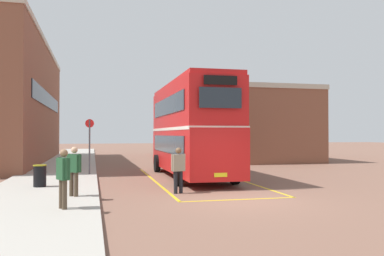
{
  "coord_description": "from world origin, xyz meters",
  "views": [
    {
      "loc": [
        -4.72,
        -12.41,
        2.2
      ],
      "look_at": [
        0.52,
        8.74,
        2.53
      ],
      "focal_mm": 37.66,
      "sensor_mm": 36.0,
      "label": 1
    }
  ],
  "objects_px": {
    "double_decker_bus": "(191,128)",
    "pedestrian_waiting_far": "(63,174)",
    "single_deck_bus": "(178,140)",
    "litter_bin": "(40,176)",
    "pedestrian_waiting_near": "(74,168)",
    "bus_stop_sign": "(90,141)",
    "pedestrian_boarding": "(178,167)"
  },
  "relations": [
    {
      "from": "double_decker_bus",
      "to": "pedestrian_waiting_far",
      "type": "xyz_separation_m",
      "value": [
        -5.64,
        -8.27,
        -1.43
      ]
    },
    {
      "from": "single_deck_bus",
      "to": "litter_bin",
      "type": "height_order",
      "value": "single_deck_bus"
    },
    {
      "from": "pedestrian_waiting_near",
      "to": "bus_stop_sign",
      "type": "xyz_separation_m",
      "value": [
        0.45,
        7.49,
        0.75
      ]
    },
    {
      "from": "pedestrian_waiting_far",
      "to": "bus_stop_sign",
      "type": "bearing_deg",
      "value": 86.26
    },
    {
      "from": "single_deck_bus",
      "to": "litter_bin",
      "type": "bearing_deg",
      "value": -114.1
    },
    {
      "from": "double_decker_bus",
      "to": "pedestrian_boarding",
      "type": "xyz_separation_m",
      "value": [
        -1.76,
        -5.3,
        -1.53
      ]
    },
    {
      "from": "pedestrian_boarding",
      "to": "bus_stop_sign",
      "type": "distance_m",
      "value": 7.55
    },
    {
      "from": "litter_bin",
      "to": "bus_stop_sign",
      "type": "bearing_deg",
      "value": 68.36
    },
    {
      "from": "pedestrian_boarding",
      "to": "pedestrian_waiting_far",
      "type": "xyz_separation_m",
      "value": [
        -3.88,
        -2.97,
        0.1
      ]
    },
    {
      "from": "single_deck_bus",
      "to": "bus_stop_sign",
      "type": "distance_m",
      "value": 20.66
    },
    {
      "from": "double_decker_bus",
      "to": "single_deck_bus",
      "type": "relative_size",
      "value": 1.24
    },
    {
      "from": "pedestrian_waiting_far",
      "to": "pedestrian_waiting_near",
      "type": "bearing_deg",
      "value": 85.23
    },
    {
      "from": "double_decker_bus",
      "to": "pedestrian_waiting_far",
      "type": "bearing_deg",
      "value": -124.27
    },
    {
      "from": "double_decker_bus",
      "to": "bus_stop_sign",
      "type": "distance_m",
      "value": 5.25
    },
    {
      "from": "pedestrian_boarding",
      "to": "litter_bin",
      "type": "distance_m",
      "value": 5.52
    },
    {
      "from": "single_deck_bus",
      "to": "pedestrian_waiting_far",
      "type": "height_order",
      "value": "single_deck_bus"
    },
    {
      "from": "single_deck_bus",
      "to": "litter_bin",
      "type": "relative_size",
      "value": 9.82
    },
    {
      "from": "single_deck_bus",
      "to": "pedestrian_boarding",
      "type": "relative_size",
      "value": 4.96
    },
    {
      "from": "pedestrian_waiting_far",
      "to": "bus_stop_sign",
      "type": "xyz_separation_m",
      "value": [
        0.64,
        9.73,
        0.75
      ]
    },
    {
      "from": "double_decker_bus",
      "to": "pedestrian_waiting_near",
      "type": "distance_m",
      "value": 8.25
    },
    {
      "from": "pedestrian_boarding",
      "to": "pedestrian_waiting_near",
      "type": "distance_m",
      "value": 3.76
    },
    {
      "from": "bus_stop_sign",
      "to": "single_deck_bus",
      "type": "bearing_deg",
      "value": 65.3
    },
    {
      "from": "pedestrian_boarding",
      "to": "pedestrian_waiting_far",
      "type": "height_order",
      "value": "pedestrian_waiting_far"
    },
    {
      "from": "double_decker_bus",
      "to": "pedestrian_waiting_far",
      "type": "relative_size",
      "value": 6.32
    },
    {
      "from": "pedestrian_waiting_far",
      "to": "bus_stop_sign",
      "type": "height_order",
      "value": "bus_stop_sign"
    },
    {
      "from": "pedestrian_boarding",
      "to": "bus_stop_sign",
      "type": "xyz_separation_m",
      "value": [
        -3.24,
        6.76,
        0.85
      ]
    },
    {
      "from": "double_decker_bus",
      "to": "single_deck_bus",
      "type": "xyz_separation_m",
      "value": [
        3.63,
        20.23,
        -0.88
      ]
    },
    {
      "from": "pedestrian_waiting_near",
      "to": "single_deck_bus",
      "type": "bearing_deg",
      "value": 70.92
    },
    {
      "from": "bus_stop_sign",
      "to": "double_decker_bus",
      "type": "bearing_deg",
      "value": -16.3
    },
    {
      "from": "double_decker_bus",
      "to": "pedestrian_waiting_far",
      "type": "height_order",
      "value": "double_decker_bus"
    },
    {
      "from": "double_decker_bus",
      "to": "single_deck_bus",
      "type": "distance_m",
      "value": 20.58
    },
    {
      "from": "single_deck_bus",
      "to": "pedestrian_boarding",
      "type": "distance_m",
      "value": 26.1
    }
  ]
}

